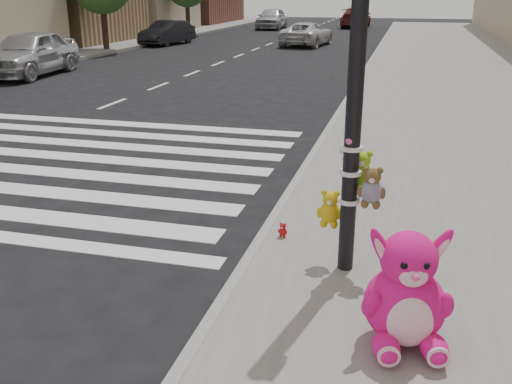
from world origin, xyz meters
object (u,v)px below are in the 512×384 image
(red_teddy, at_px, (283,230))
(car_dark_far, at_px, (167,33))
(car_silver_far, at_px, (29,53))
(pink_bunny, at_px, (406,297))
(car_white_near, at_px, (307,34))
(signal_pole, at_px, (355,118))

(red_teddy, height_order, car_dark_far, car_dark_far)
(car_silver_far, xyz_separation_m, car_dark_far, (0.00, 12.20, -0.14))
(red_teddy, distance_m, car_silver_far, 16.46)
(pink_bunny, relative_size, red_teddy, 5.90)
(car_white_near, bearing_deg, signal_pole, 107.22)
(signal_pole, distance_m, pink_bunny, 1.81)
(signal_pole, xyz_separation_m, red_teddy, (-0.82, 0.58, -1.51))
(red_teddy, bearing_deg, car_silver_far, 143.63)
(car_silver_far, distance_m, car_white_near, 15.50)
(car_dark_far, bearing_deg, red_teddy, -55.20)
(signal_pole, bearing_deg, red_teddy, 144.64)
(signal_pole, height_order, car_silver_far, signal_pole)
(signal_pole, relative_size, pink_bunny, 3.85)
(red_teddy, height_order, car_silver_far, car_silver_far)
(car_white_near, bearing_deg, red_teddy, 105.67)
(signal_pole, xyz_separation_m, pink_bunny, (0.59, -1.25, -1.17))
(pink_bunny, height_order, car_white_near, car_white_near)
(pink_bunny, xyz_separation_m, red_teddy, (-1.41, 1.83, -0.34))
(pink_bunny, bearing_deg, car_white_near, 88.56)
(car_dark_far, bearing_deg, car_white_near, 19.36)
(car_silver_far, bearing_deg, pink_bunny, -51.15)
(pink_bunny, relative_size, car_silver_far, 0.23)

